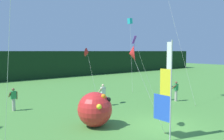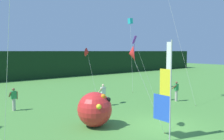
# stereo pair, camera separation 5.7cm
# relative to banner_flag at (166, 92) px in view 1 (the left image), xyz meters

# --- Properties ---
(ground_plane) EXTENTS (120.00, 120.00, 0.00)m
(ground_plane) POSITION_rel_banner_flag_xyz_m (1.35, 1.29, -2.24)
(ground_plane) COLOR #478438
(distant_treeline) EXTENTS (80.00, 2.40, 4.16)m
(distant_treeline) POSITION_rel_banner_flag_xyz_m (1.35, 27.41, -0.15)
(distant_treeline) COLOR black
(distant_treeline) RESTS_ON ground
(banner_flag) EXTENTS (0.06, 1.03, 4.67)m
(banner_flag) POSITION_rel_banner_flag_xyz_m (0.00, 0.00, 0.00)
(banner_flag) COLOR #B7B7BC
(banner_flag) RESTS_ON ground
(person_near_banner) EXTENTS (0.55, 0.48, 1.67)m
(person_near_banner) POSITION_rel_banner_flag_xyz_m (1.58, 7.11, -1.34)
(person_near_banner) COLOR black
(person_near_banner) RESTS_ON ground
(person_mid_field) EXTENTS (0.55, 0.48, 1.60)m
(person_mid_field) POSITION_rel_banner_flag_xyz_m (-4.14, 9.83, -1.38)
(person_mid_field) COLOR #B7B2A3
(person_mid_field) RESTS_ON ground
(person_far_left) EXTENTS (0.55, 0.48, 1.66)m
(person_far_left) POSITION_rel_banner_flag_xyz_m (7.28, 4.63, -1.35)
(person_far_left) COLOR #B7B2A3
(person_far_left) RESTS_ON ground
(inflatable_balloon) EXTENTS (1.92, 1.93, 1.92)m
(inflatable_balloon) POSITION_rel_banner_flag_xyz_m (-1.57, 3.56, -1.27)
(inflatable_balloon) COLOR red
(inflatable_balloon) RESTS_ON ground
(kite_red_delta_0) EXTENTS (1.44, 1.80, 4.44)m
(kite_red_delta_0) POSITION_rel_banner_flag_xyz_m (-0.47, 1.81, 1.79)
(kite_red_delta_0) COLOR brown
(kite_red_delta_0) RESTS_ON ground
(kite_red_delta_2) EXTENTS (0.69, 1.59, 4.40)m
(kite_red_delta_2) POSITION_rel_banner_flag_xyz_m (0.68, 7.85, 1.81)
(kite_red_delta_2) COLOR brown
(kite_red_delta_2) RESTS_ON ground
(kite_cyan_box_3) EXTENTS (1.39, 1.90, 7.66)m
(kite_cyan_box_3) POSITION_rel_banner_flag_xyz_m (8.31, 11.38, 5.06)
(kite_cyan_box_3) COLOR brown
(kite_cyan_box_3) RESTS_ON ground
(kite_purple_diamond_5) EXTENTS (1.74, 1.30, 5.35)m
(kite_purple_diamond_5) POSITION_rel_banner_flag_xyz_m (4.08, 6.17, 2.44)
(kite_purple_diamond_5) COLOR brown
(kite_purple_diamond_5) RESTS_ON ground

